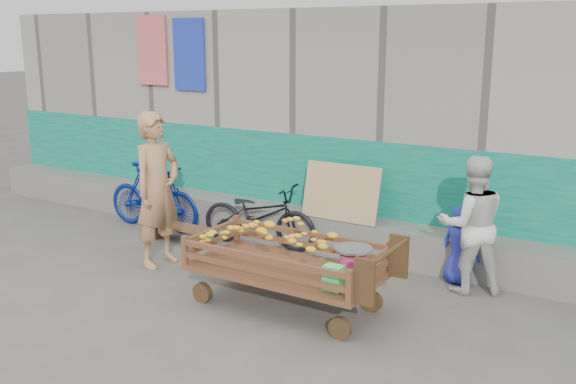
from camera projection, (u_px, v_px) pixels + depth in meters
The scene contains 9 objects.
ground at pixel (210, 313), 6.32m from camera, with size 80.00×80.00×0.00m, color #4E4B47.
building_wall at pixel (380, 120), 9.33m from camera, with size 12.00×3.50×3.00m.
banana_cart at pixel (283, 250), 6.34m from camera, with size 2.07×0.95×0.88m.
bench at pixel (180, 230), 8.47m from camera, with size 0.89×0.27×0.22m.
vendor_man at pixel (157, 190), 7.46m from camera, with size 0.67×0.44×1.83m, color #AA7A4D.
woman at pixel (472, 225), 6.71m from camera, with size 0.72×0.56×1.47m, color silver.
child at pixel (460, 245), 6.97m from camera, with size 0.43×0.28×0.89m, color #262CA5.
bicycle_dark at pixel (259, 215), 8.22m from camera, with size 0.55×1.58×0.83m, color black.
bicycle_blue at pixel (153, 197), 8.98m from camera, with size 0.44×1.55×0.93m, color navy.
Camera 1 is at (3.70, -4.59, 2.66)m, focal length 40.00 mm.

